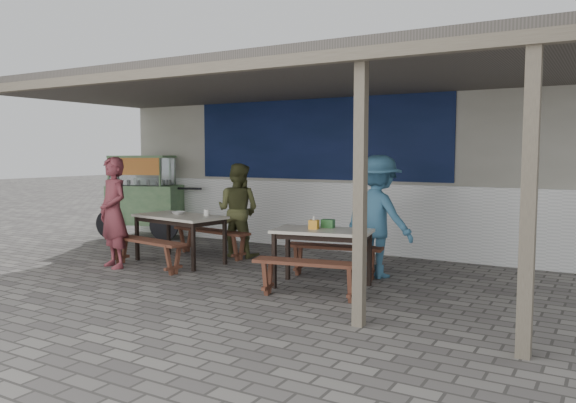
% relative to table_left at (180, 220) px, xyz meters
% --- Properties ---
extents(ground, '(60.00, 60.00, 0.00)m').
position_rel_table_left_xyz_m(ground, '(1.39, -0.69, -0.67)').
color(ground, slate).
rests_on(ground, ground).
extents(back_wall, '(9.00, 1.28, 3.50)m').
position_rel_table_left_xyz_m(back_wall, '(1.38, 2.88, 1.05)').
color(back_wall, '#B1AD9F').
rests_on(back_wall, ground).
extents(warung_roof, '(9.00, 4.21, 2.81)m').
position_rel_table_left_xyz_m(warung_roof, '(1.40, 0.20, 2.04)').
color(warung_roof, '#514B46').
rests_on(warung_roof, ground).
extents(table_left, '(1.57, 0.97, 0.75)m').
position_rel_table_left_xyz_m(table_left, '(0.00, 0.00, 0.00)').
color(table_left, silver).
rests_on(table_left, ground).
extents(bench_left_street, '(1.60, 0.51, 0.45)m').
position_rel_table_left_xyz_m(bench_left_street, '(-0.10, -0.66, -0.33)').
color(bench_left_street, brown).
rests_on(bench_left_street, ground).
extents(bench_left_wall, '(1.60, 0.51, 0.45)m').
position_rel_table_left_xyz_m(bench_left_wall, '(0.10, 0.66, -0.33)').
color(bench_left_wall, brown).
rests_on(bench_left_wall, ground).
extents(table_right, '(1.34, 0.87, 0.75)m').
position_rel_table_left_xyz_m(table_right, '(2.68, -0.33, -0.01)').
color(table_right, silver).
rests_on(table_right, ground).
extents(bench_right_street, '(1.37, 0.53, 0.45)m').
position_rel_table_left_xyz_m(bench_right_street, '(2.79, -0.91, -0.34)').
color(bench_right_street, brown).
rests_on(bench_right_street, ground).
extents(bench_right_wall, '(1.37, 0.53, 0.45)m').
position_rel_table_left_xyz_m(bench_right_wall, '(2.57, 0.25, -0.34)').
color(bench_right_wall, brown).
rests_on(bench_right_wall, ground).
extents(vendor_cart, '(1.97, 1.26, 1.67)m').
position_rel_table_left_xyz_m(vendor_cart, '(-2.43, 1.69, 0.23)').
color(vendor_cart, '#7CA06A').
rests_on(vendor_cart, ground).
extents(patron_street_side, '(0.70, 0.55, 1.67)m').
position_rel_table_left_xyz_m(patron_street_side, '(-0.59, -0.80, 0.16)').
color(patron_street_side, brown).
rests_on(patron_street_side, ground).
extents(patron_wall_side, '(0.82, 0.67, 1.55)m').
position_rel_table_left_xyz_m(patron_wall_side, '(0.50, 0.88, 0.10)').
color(patron_wall_side, '#4E512B').
rests_on(patron_wall_side, ground).
extents(patron_right_table, '(1.24, 0.93, 1.70)m').
position_rel_table_left_xyz_m(patron_right_table, '(3.07, 0.61, 0.17)').
color(patron_right_table, teal).
rests_on(patron_right_table, ground).
extents(tissue_box, '(0.14, 0.14, 0.12)m').
position_rel_table_left_xyz_m(tissue_box, '(2.56, -0.35, 0.13)').
color(tissue_box, orange).
rests_on(tissue_box, table_right).
extents(donation_box, '(0.17, 0.13, 0.11)m').
position_rel_table_left_xyz_m(donation_box, '(2.67, -0.14, 0.13)').
color(donation_box, '#2D6630').
rests_on(donation_box, table_right).
extents(condiment_jar, '(0.09, 0.09, 0.10)m').
position_rel_table_left_xyz_m(condiment_jar, '(0.40, 0.17, 0.12)').
color(condiment_jar, white).
rests_on(condiment_jar, table_left).
extents(condiment_bowl, '(0.23, 0.23, 0.05)m').
position_rel_table_left_xyz_m(condiment_bowl, '(-0.09, 0.07, 0.10)').
color(condiment_bowl, silver).
rests_on(condiment_bowl, table_left).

